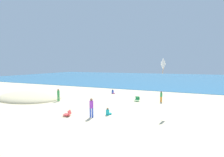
% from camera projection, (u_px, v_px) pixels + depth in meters
% --- Properties ---
extents(ground_plane, '(120.00, 120.00, 0.00)m').
position_uv_depth(ground_plane, '(120.00, 99.00, 20.95)').
color(ground_plane, beige).
extents(ocean_water, '(120.00, 60.00, 0.05)m').
position_uv_depth(ocean_water, '(153.00, 78.00, 56.61)').
color(ocean_water, teal).
rests_on(ocean_water, ground_plane).
extents(dune_mound, '(9.72, 6.80, 1.76)m').
position_uv_depth(dune_mound, '(30.00, 98.00, 21.84)').
color(dune_mound, beige).
rests_on(dune_mound, ground_plane).
extents(beach_chair_far_right, '(0.77, 0.73, 0.54)m').
position_uv_depth(beach_chair_far_right, '(68.00, 114.00, 14.02)').
color(beach_chair_far_right, '#D13D3D').
rests_on(beach_chair_far_right, ground_plane).
extents(beach_chair_far_left, '(0.59, 0.64, 0.61)m').
position_uv_depth(beach_chair_far_left, '(137.00, 99.00, 19.86)').
color(beach_chair_far_left, '#2D9956').
rests_on(beach_chair_far_left, ground_plane).
extents(person_0, '(0.54, 0.62, 0.69)m').
position_uv_depth(person_0, '(108.00, 112.00, 14.33)').
color(person_0, '#19ADB2').
rests_on(person_0, ground_plane).
extents(person_1, '(0.39, 0.39, 1.39)m').
position_uv_depth(person_1, '(161.00, 96.00, 19.29)').
color(person_1, orange).
rests_on(person_1, ground_plane).
extents(person_2, '(0.66, 0.55, 0.74)m').
position_uv_depth(person_2, '(113.00, 92.00, 25.11)').
color(person_2, blue).
rests_on(person_2, ground_plane).
extents(person_3, '(0.46, 0.46, 1.74)m').
position_uv_depth(person_3, '(91.00, 106.00, 13.58)').
color(person_3, blue).
rests_on(person_3, ground_plane).
extents(person_4, '(0.36, 0.36, 1.59)m').
position_uv_depth(person_4, '(58.00, 94.00, 19.80)').
color(person_4, green).
rests_on(person_4, ground_plane).
extents(kite_white, '(0.44, 1.00, 1.48)m').
position_uv_depth(kite_white, '(163.00, 64.00, 14.71)').
color(kite_white, white).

